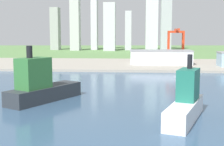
{
  "coord_description": "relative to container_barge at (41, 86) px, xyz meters",
  "views": [
    {
      "loc": [
        27.36,
        114.89,
        37.77
      ],
      "look_at": [
        16.42,
        259.88,
        19.53
      ],
      "focal_mm": 50.82,
      "sensor_mm": 36.0,
      "label": 1
    }
  ],
  "objects": [
    {
      "name": "distant_skyline",
      "position": [
        7.87,
        544.96,
        54.92
      ],
      "size": [
        271.21,
        65.74,
        153.99
      ],
      "color": "#9EA3A0",
      "rests_on": "ground"
    },
    {
      "name": "water_bay",
      "position": [
        24.89,
        -43.63,
        -9.0
      ],
      "size": [
        840.0,
        360.0,
        0.15
      ],
      "primitive_type": "cube",
      "color": "#385675",
      "rests_on": "ground"
    },
    {
      "name": "ferry_boat",
      "position": [
        74.33,
        -30.79,
        -1.06
      ],
      "size": [
        23.35,
        44.29,
        28.26
      ],
      "color": "white",
      "rests_on": "water_bay"
    },
    {
      "name": "container_barge",
      "position": [
        0.0,
        0.0,
        0.0
      ],
      "size": [
        34.38,
        48.33,
        31.24
      ],
      "color": "#2D3338",
      "rests_on": "water_bay"
    },
    {
      "name": "port_crane_red",
      "position": [
        104.7,
        254.47,
        22.39
      ],
      "size": [
        21.45,
        35.69,
        41.36
      ],
      "color": "red",
      "rests_on": "industrial_pier"
    },
    {
      "name": "ground_plane",
      "position": [
        24.89,
        16.37,
        -9.07
      ],
      "size": [
        2400.0,
        2400.0,
        0.0
      ],
      "primitive_type": "plane",
      "color": "#5E894C"
    },
    {
      "name": "warehouse_main",
      "position": [
        80.87,
        200.04,
        1.49
      ],
      "size": [
        70.49,
        32.65,
        16.08
      ],
      "color": "silver",
      "rests_on": "industrial_pier"
    },
    {
      "name": "industrial_pier",
      "position": [
        24.89,
        206.37,
        -7.82
      ],
      "size": [
        840.0,
        140.0,
        2.5
      ],
      "primitive_type": "cube",
      "color": "#A29A8C",
      "rests_on": "ground"
    }
  ]
}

